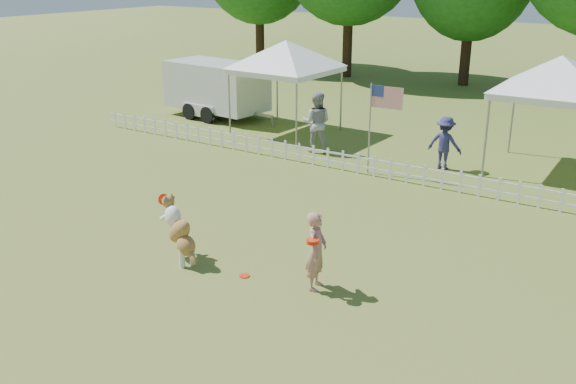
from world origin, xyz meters
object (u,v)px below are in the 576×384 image
at_px(dog, 180,232).
at_px(canopy_tent_left, 286,88).
at_px(canopy_tent_right, 554,116).
at_px(spectator_a, 316,122).
at_px(handler, 316,251).
at_px(flag_pole, 370,129).
at_px(frisbee_on_turf, 244,276).
at_px(spectator_b, 445,143).
at_px(cargo_trailer, 216,89).

xyz_separation_m(dog, canopy_tent_left, (-4.01, 9.86, 0.94)).
bearing_deg(canopy_tent_left, canopy_tent_right, 4.22).
height_order(dog, spectator_a, spectator_a).
distance_m(handler, flag_pole, 7.18).
bearing_deg(canopy_tent_left, handler, -51.94).
xyz_separation_m(frisbee_on_turf, spectator_b, (0.71, 8.71, 0.77)).
distance_m(dog, flag_pole, 7.34).
xyz_separation_m(dog, spectator_a, (-1.85, 8.34, 0.32)).
height_order(canopy_tent_left, spectator_a, canopy_tent_left).
distance_m(cargo_trailer, spectator_a, 6.19).
distance_m(flag_pole, spectator_a, 2.61).
bearing_deg(canopy_tent_left, spectator_b, -7.38).
xyz_separation_m(handler, frisbee_on_turf, (-1.39, -0.37, -0.74)).
distance_m(handler, canopy_tent_left, 11.61).
height_order(handler, frisbee_on_turf, handler).
xyz_separation_m(handler, canopy_tent_right, (1.93, 9.72, 0.88)).
bearing_deg(canopy_tent_left, flag_pole, -27.83).
xyz_separation_m(handler, flag_pole, (-2.34, 6.77, 0.55)).
bearing_deg(flag_pole, frisbee_on_turf, -84.89).
bearing_deg(dog, frisbee_on_turf, 27.94).
xyz_separation_m(canopy_tent_right, spectator_b, (-2.61, -1.38, -0.85)).
bearing_deg(frisbee_on_turf, spectator_b, 85.35).
xyz_separation_m(canopy_tent_left, flag_pole, (4.53, -2.57, -0.28)).
relative_size(dog, canopy_tent_right, 0.39).
xyz_separation_m(canopy_tent_right, cargo_trailer, (-12.45, 0.24, -0.54)).
xyz_separation_m(canopy_tent_right, spectator_a, (-6.64, -1.90, -0.66)).
relative_size(canopy_tent_right, spectator_b, 2.09).
height_order(canopy_tent_left, spectator_b, canopy_tent_left).
xyz_separation_m(dog, spectator_b, (2.18, 8.87, 0.14)).
xyz_separation_m(canopy_tent_left, spectator_a, (2.16, -1.51, -0.62)).
distance_m(canopy_tent_left, spectator_b, 6.32).
bearing_deg(frisbee_on_turf, canopy_tent_right, 71.80).
xyz_separation_m(handler, cargo_trailer, (-10.52, 9.95, 0.33)).
bearing_deg(frisbee_on_turf, handler, 14.76).
height_order(frisbee_on_turf, flag_pole, flag_pole).
relative_size(canopy_tent_left, spectator_a, 1.64).
bearing_deg(flag_pole, canopy_tent_right, 32.16).
bearing_deg(flag_pole, handler, -73.42).
xyz_separation_m(frisbee_on_turf, canopy_tent_right, (3.31, 10.08, 1.62)).
bearing_deg(canopy_tent_right, cargo_trailer, 177.60).
height_order(canopy_tent_right, spectator_b, canopy_tent_right).
relative_size(dog, canopy_tent_left, 0.41).
bearing_deg(dog, flag_pole, 107.67).
bearing_deg(cargo_trailer, handler, -38.40).
bearing_deg(cargo_trailer, dog, -48.82).
relative_size(canopy_tent_left, cargo_trailer, 0.64).
distance_m(dog, canopy_tent_left, 10.68).
height_order(canopy_tent_left, canopy_tent_right, canopy_tent_right).
height_order(flag_pole, spectator_a, flag_pole).
bearing_deg(cargo_trailer, canopy_tent_left, -4.62).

